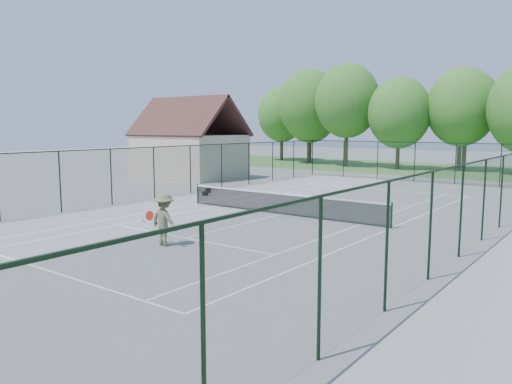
# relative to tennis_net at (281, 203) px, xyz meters

# --- Properties ---
(ground) EXTENTS (140.00, 140.00, 0.00)m
(ground) POSITION_rel_tennis_net_xyz_m (0.00, 0.00, -0.58)
(ground) COLOR gray
(ground) RESTS_ON ground
(grass_far) EXTENTS (80.00, 16.00, 0.01)m
(grass_far) POSITION_rel_tennis_net_xyz_m (0.00, 30.00, -0.57)
(grass_far) COLOR #4F803A
(grass_far) RESTS_ON ground
(court_lines) EXTENTS (11.05, 23.85, 0.01)m
(court_lines) POSITION_rel_tennis_net_xyz_m (0.00, 0.00, -0.57)
(court_lines) COLOR white
(court_lines) RESTS_ON ground
(tennis_net) EXTENTS (11.08, 0.08, 1.10)m
(tennis_net) POSITION_rel_tennis_net_xyz_m (0.00, 0.00, 0.00)
(tennis_net) COLOR black
(tennis_net) RESTS_ON ground
(fence_enclosure) EXTENTS (18.05, 36.05, 3.02)m
(fence_enclosure) POSITION_rel_tennis_net_xyz_m (0.00, 0.00, 0.98)
(fence_enclosure) COLOR #1A3924
(fence_enclosure) RESTS_ON ground
(utility_building) EXTENTS (8.60, 6.27, 6.63)m
(utility_building) POSITION_rel_tennis_net_xyz_m (-16.00, 10.00, 2.54)
(utility_building) COLOR beige
(utility_building) RESTS_ON ground
(tree_line_far) EXTENTS (39.40, 6.40, 9.70)m
(tree_line_far) POSITION_rel_tennis_net_xyz_m (0.00, 30.00, 5.42)
(tree_line_far) COLOR #473327
(tree_line_far) RESTS_ON ground
(sports_bag_a) EXTENTS (0.43, 0.36, 0.29)m
(sports_bag_a) POSITION_rel_tennis_net_xyz_m (-8.20, 3.75, -0.43)
(sports_bag_a) COLOR black
(sports_bag_a) RESTS_ON ground
(sports_bag_b) EXTENTS (0.35, 0.24, 0.26)m
(sports_bag_b) POSITION_rel_tennis_net_xyz_m (-7.41, 2.64, -0.45)
(sports_bag_b) COLOR black
(sports_bag_b) RESTS_ON ground
(tennis_player) EXTENTS (1.74, 0.92, 1.86)m
(tennis_player) POSITION_rel_tennis_net_xyz_m (0.24, -7.67, 0.35)
(tennis_player) COLOR #5C6042
(tennis_player) RESTS_ON ground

